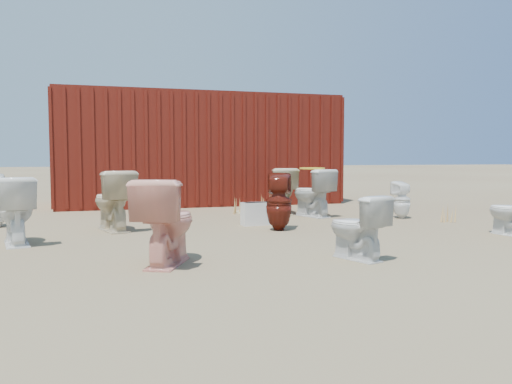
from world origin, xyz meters
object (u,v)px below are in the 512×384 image
object	(u,v)px
toilet_back_beige_right	(282,191)
toilet_back_e	(402,200)
toilet_back_yellowlid	(312,193)
shipping_container	(199,150)
loose_tank	(258,214)
toilet_front_a	(15,211)
toilet_front_c	(357,227)
toilet_front_e	(511,211)
toilet_front_pink	(166,222)
toilet_front_maroon	(279,202)
toilet_back_beige_left	(113,201)

from	to	relation	value
toilet_back_beige_right	toilet_back_e	xyz separation A→B (m)	(1.69, -1.29, -0.11)
toilet_back_beige_right	toilet_back_yellowlid	size ratio (longest dim) A/B	1.01
shipping_container	loose_tank	xyz separation A→B (m)	(0.20, -4.03, -1.02)
toilet_front_a	toilet_front_c	size ratio (longest dim) A/B	1.23
toilet_front_e	loose_tank	world-z (taller)	toilet_front_e
toilet_front_pink	shipping_container	bearing A→B (deg)	-77.89
toilet_front_c	toilet_back_beige_right	world-z (taller)	toilet_back_beige_right
toilet_front_maroon	toilet_front_c	bearing A→B (deg)	114.46
toilet_front_e	toilet_back_yellowlid	distance (m)	3.19
toilet_front_maroon	toilet_front_a	bearing A→B (deg)	25.03
shipping_container	toilet_back_beige_right	size ratio (longest dim) A/B	7.14
toilet_back_yellowlid	toilet_back_e	xyz separation A→B (m)	(1.35, -0.68, -0.10)
toilet_front_maroon	toilet_back_e	bearing A→B (deg)	-142.29
toilet_back_e	loose_tank	xyz separation A→B (m)	(-2.57, -0.09, -0.14)
toilet_front_a	toilet_back_e	size ratio (longest dim) A/B	1.29
toilet_front_maroon	toilet_back_beige_right	bearing A→B (deg)	-89.08
toilet_back_e	shipping_container	bearing A→B (deg)	-60.06
toilet_back_beige_right	loose_tank	bearing A→B (deg)	66.45
toilet_front_maroon	toilet_front_pink	bearing A→B (deg)	67.36
shipping_container	toilet_front_maroon	size ratio (longest dim) A/B	7.36
shipping_container	toilet_back_yellowlid	size ratio (longest dim) A/B	7.22
toilet_front_e	toilet_back_beige_left	size ratio (longest dim) A/B	0.76
toilet_front_a	toilet_front_pink	bearing A→B (deg)	122.33
shipping_container	toilet_back_e	xyz separation A→B (m)	(2.77, -3.94, -0.89)
toilet_front_pink	toilet_back_yellowlid	world-z (taller)	toilet_front_pink
toilet_front_maroon	toilet_back_beige_left	distance (m)	2.34
toilet_front_pink	toilet_front_c	xyz separation A→B (m)	(1.88, -0.31, -0.09)
toilet_front_a	toilet_back_e	world-z (taller)	toilet_front_a
toilet_front_e	toilet_back_e	size ratio (longest dim) A/B	1.04
toilet_back_beige_right	toilet_front_c	bearing A→B (deg)	89.99
toilet_front_maroon	toilet_back_beige_left	size ratio (longest dim) A/B	0.95
toilet_front_a	loose_tank	size ratio (longest dim) A/B	1.62
toilet_front_a	toilet_back_beige_right	world-z (taller)	toilet_back_beige_right
toilet_front_a	toilet_front_pink	distance (m)	2.28
toilet_front_a	toilet_front_maroon	xyz separation A→B (m)	(3.38, 0.19, 0.00)
toilet_front_c	toilet_front_e	bearing A→B (deg)	177.01
loose_tank	toilet_front_maroon	bearing A→B (deg)	-84.41
toilet_front_a	loose_tank	distance (m)	3.36
toilet_back_yellowlid	toilet_front_a	bearing A→B (deg)	0.72
toilet_back_beige_right	toilet_back_beige_left	bearing A→B (deg)	33.40
toilet_front_pink	loose_tank	distance (m)	2.95
toilet_back_yellowlid	loose_tank	size ratio (longest dim) A/B	1.66
shipping_container	toilet_back_beige_right	world-z (taller)	shipping_container
toilet_front_e	toilet_back_yellowlid	size ratio (longest dim) A/B	0.78
toilet_front_c	toilet_back_yellowlid	xyz separation A→B (m)	(0.99, 3.50, 0.09)
toilet_front_e	toilet_back_e	distance (m)	2.04
toilet_front_c	toilet_back_beige_right	bearing A→B (deg)	-118.77
toilet_back_beige_left	toilet_front_e	bearing A→B (deg)	142.37
toilet_front_a	toilet_back_e	distance (m)	5.89
toilet_front_e	toilet_back_e	xyz separation A→B (m)	(-0.36, 2.01, -0.01)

